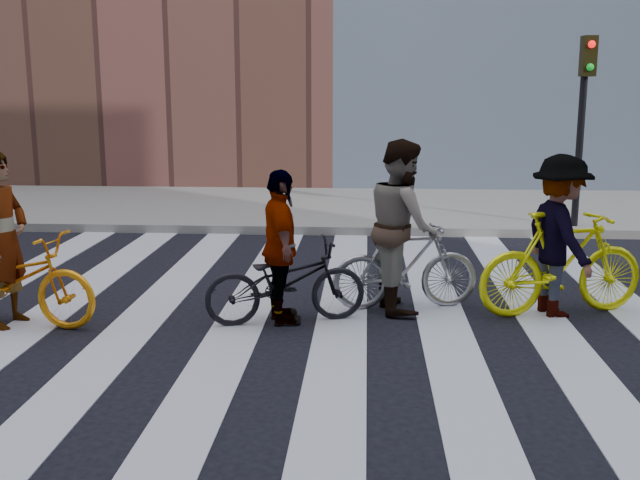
# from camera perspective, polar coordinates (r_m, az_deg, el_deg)

# --- Properties ---
(ground) EXTENTS (100.00, 100.00, 0.00)m
(ground) POSITION_cam_1_polar(r_m,az_deg,el_deg) (8.03, -2.36, -6.65)
(ground) COLOR black
(ground) RESTS_ON ground
(sidewalk_far) EXTENTS (100.00, 5.00, 0.15)m
(sidewalk_far) POSITION_cam_1_polar(r_m,az_deg,el_deg) (15.30, 0.53, 2.45)
(sidewalk_far) COLOR gray
(sidewalk_far) RESTS_ON ground
(zebra_crosswalk) EXTENTS (8.25, 10.00, 0.01)m
(zebra_crosswalk) POSITION_cam_1_polar(r_m,az_deg,el_deg) (8.02, -2.36, -6.61)
(zebra_crosswalk) COLOR silver
(zebra_crosswalk) RESTS_ON ground
(traffic_signal) EXTENTS (0.22, 0.42, 3.33)m
(traffic_signal) POSITION_cam_1_polar(r_m,az_deg,el_deg) (13.39, 19.47, 9.97)
(traffic_signal) COLOR black
(traffic_signal) RESTS_ON ground
(bike_yellow_left) EXTENTS (2.00, 0.93, 1.01)m
(bike_yellow_left) POSITION_cam_1_polar(r_m,az_deg,el_deg) (8.60, -22.46, -2.79)
(bike_yellow_left) COLOR orange
(bike_yellow_left) RESTS_ON ground
(bike_silver_mid) EXTENTS (1.75, 0.78, 1.01)m
(bike_silver_mid) POSITION_cam_1_polar(r_m,az_deg,el_deg) (8.60, 6.53, -1.96)
(bike_silver_mid) COLOR #A3A5AC
(bike_silver_mid) RESTS_ON ground
(bike_yellow_right) EXTENTS (2.04, 1.06, 1.18)m
(bike_yellow_right) POSITION_cam_1_polar(r_m,az_deg,el_deg) (8.73, 17.97, -1.71)
(bike_yellow_right) COLOR #F6FD0E
(bike_yellow_right) RESTS_ON ground
(bike_dark_rear) EXTENTS (1.84, 1.05, 0.91)m
(bike_dark_rear) POSITION_cam_1_polar(r_m,az_deg,el_deg) (8.05, -2.64, -3.20)
(bike_dark_rear) COLOR black
(bike_dark_rear) RESTS_ON ground
(rider_left) EXTENTS (0.54, 0.74, 1.87)m
(rider_left) POSITION_cam_1_polar(r_m,az_deg,el_deg) (8.53, -22.98, 0.02)
(rider_left) COLOR slate
(rider_left) RESTS_ON ground
(rider_mid) EXTENTS (0.90, 1.07, 1.95)m
(rider_mid) POSITION_cam_1_polar(r_m,az_deg,el_deg) (8.50, 6.26, 1.11)
(rider_mid) COLOR slate
(rider_mid) RESTS_ON ground
(rider_right) EXTENTS (0.95, 1.30, 1.80)m
(rider_right) POSITION_cam_1_polar(r_m,az_deg,el_deg) (8.65, 17.77, 0.29)
(rider_right) COLOR slate
(rider_right) RESTS_ON ground
(rider_rear) EXTENTS (0.65, 1.05, 1.67)m
(rider_rear) POSITION_cam_1_polar(r_m,az_deg,el_deg) (7.97, -3.02, -0.58)
(rider_rear) COLOR slate
(rider_rear) RESTS_ON ground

